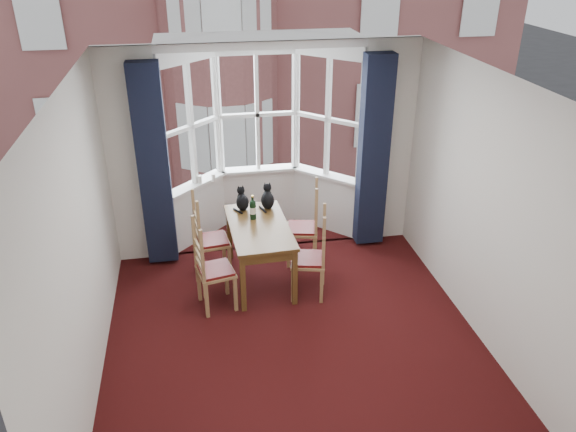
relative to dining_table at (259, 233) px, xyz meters
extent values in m
plane|color=black|center=(0.20, -1.40, -0.67)|extent=(4.50, 4.50, 0.00)
plane|color=white|center=(0.20, -1.40, 2.13)|extent=(4.50, 4.50, 0.00)
plane|color=silver|center=(-1.80, -1.40, 0.73)|extent=(0.00, 4.50, 4.50)
plane|color=silver|center=(2.20, -1.40, 0.73)|extent=(0.00, 4.50, 4.50)
plane|color=silver|center=(0.20, -3.65, 0.73)|extent=(4.00, 0.00, 4.00)
cube|color=silver|center=(-1.45, 0.85, 0.73)|extent=(0.70, 0.12, 2.80)
cube|color=silver|center=(1.85, 0.85, 0.73)|extent=(0.70, 0.12, 2.80)
cube|color=black|center=(-1.22, 0.67, 0.68)|extent=(0.38, 0.22, 2.60)
cube|color=black|center=(1.62, 0.67, 0.68)|extent=(0.38, 0.22, 2.60)
cube|color=brown|center=(0.00, 0.00, 0.08)|extent=(0.76, 1.35, 0.04)
cube|color=brown|center=(-0.28, -0.62, -0.30)|extent=(0.06, 0.06, 0.73)
cube|color=brown|center=(-0.33, 0.60, -0.30)|extent=(0.06, 0.06, 0.73)
cube|color=brown|center=(0.33, -0.60, -0.30)|extent=(0.06, 0.06, 0.73)
cube|color=brown|center=(0.28, 0.62, -0.30)|extent=(0.06, 0.06, 0.73)
cube|color=#9F7B4D|center=(-0.57, -0.47, -0.19)|extent=(0.48, 0.49, 0.06)
cube|color=#5E1010|center=(-0.57, -0.47, -0.17)|extent=(0.43, 0.45, 0.03)
cube|color=#9F7B4D|center=(-0.57, 0.24, -0.19)|extent=(0.45, 0.47, 0.06)
cube|color=#5E1010|center=(-0.57, 0.24, -0.17)|extent=(0.41, 0.42, 0.03)
cube|color=#9F7B4D|center=(0.52, -0.42, -0.19)|extent=(0.49, 0.50, 0.06)
cube|color=#5E1010|center=(0.52, -0.42, -0.17)|extent=(0.44, 0.45, 0.03)
cube|color=#9F7B4D|center=(0.61, 0.36, -0.19)|extent=(0.48, 0.50, 0.06)
cube|color=#5E1010|center=(0.61, 0.36, -0.17)|extent=(0.43, 0.45, 0.03)
ellipsoid|color=black|center=(-0.15, 0.47, 0.20)|extent=(0.19, 0.23, 0.21)
sphere|color=black|center=(-0.16, 0.55, 0.34)|extent=(0.11, 0.11, 0.10)
cone|color=black|center=(-0.19, 0.54, 0.39)|extent=(0.04, 0.04, 0.05)
cone|color=black|center=(-0.13, 0.55, 0.39)|extent=(0.04, 0.04, 0.05)
ellipsoid|color=black|center=(0.17, 0.47, 0.21)|extent=(0.20, 0.25, 0.23)
sphere|color=black|center=(0.18, 0.54, 0.35)|extent=(0.12, 0.12, 0.11)
cone|color=black|center=(0.15, 0.55, 0.41)|extent=(0.04, 0.04, 0.05)
cone|color=black|center=(0.21, 0.54, 0.41)|extent=(0.04, 0.04, 0.05)
cylinder|color=black|center=(-0.05, 0.19, 0.22)|extent=(0.08, 0.08, 0.23)
sphere|color=black|center=(-0.05, 0.19, 0.33)|extent=(0.07, 0.07, 0.07)
cylinder|color=black|center=(-0.05, 0.19, 0.37)|extent=(0.03, 0.03, 0.10)
cylinder|color=gold|center=(-0.05, 0.19, 0.41)|extent=(0.03, 0.03, 0.02)
cylinder|color=silver|center=(-0.05, 0.19, 0.22)|extent=(0.08, 0.08, 0.09)
cylinder|color=white|center=(-0.66, 1.20, 0.26)|extent=(0.06, 0.06, 0.11)
cylinder|color=white|center=(-0.47, 1.23, 0.26)|extent=(0.06, 0.06, 0.11)
plane|color=#333335|center=(0.20, 30.85, -6.67)|extent=(80.00, 80.00, 0.00)
cube|color=#8E4C49|center=(0.20, 12.85, 0.33)|extent=(18.00, 6.00, 14.00)
cylinder|color=#8E4C49|center=(0.20, 9.85, 0.33)|extent=(3.20, 3.20, 14.00)
camera|label=1|loc=(-0.71, -6.00, 3.30)|focal=35.00mm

